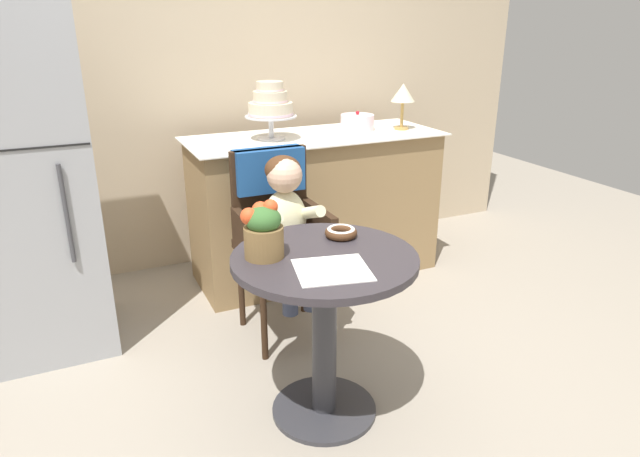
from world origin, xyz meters
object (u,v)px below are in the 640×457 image
object	(u,v)px
donut_front	(341,232)
round_layer_cake	(357,122)
flower_vase	(263,230)
cafe_table	(324,305)
refrigerator	(20,182)
table_lamp	(403,95)
wicker_chair	(276,213)
tiered_cake_stand	(270,105)
seated_child	(287,215)

from	to	relation	value
donut_front	round_layer_cake	distance (m)	1.41
donut_front	flower_vase	size ratio (longest dim) A/B	0.61
cafe_table	refrigerator	bearing A→B (deg)	133.67
cafe_table	refrigerator	xyz separation A→B (m)	(-1.05, 1.10, 0.34)
table_lamp	wicker_chair	bearing A→B (deg)	-154.73
cafe_table	tiered_cake_stand	size ratio (longest dim) A/B	2.18
table_lamp	refrigerator	size ratio (longest dim) A/B	0.17
flower_vase	cafe_table	bearing A→B (deg)	-21.55
seated_child	wicker_chair	bearing A→B (deg)	90.00
wicker_chair	round_layer_cake	bearing A→B (deg)	42.36
round_layer_cake	tiered_cake_stand	bearing A→B (deg)	-175.94
refrigerator	tiered_cake_stand	bearing A→B (deg)	8.62
refrigerator	seated_child	bearing A→B (deg)	-23.75
seated_child	donut_front	world-z (taller)	seated_child
donut_front	flower_vase	distance (m)	0.37
table_lamp	refrigerator	bearing A→B (deg)	-176.12
seated_child	table_lamp	size ratio (longest dim) A/B	2.55
wicker_chair	refrigerator	distance (m)	1.21
wicker_chair	round_layer_cake	size ratio (longest dim) A/B	4.54
wicker_chair	table_lamp	distance (m)	1.25
flower_vase	refrigerator	world-z (taller)	refrigerator
wicker_chair	donut_front	size ratio (longest dim) A/B	7.11
cafe_table	flower_vase	bearing A→B (deg)	158.45
seated_child	flower_vase	world-z (taller)	seated_child
refrigerator	round_layer_cake	bearing A→B (deg)	7.22
tiered_cake_stand	round_layer_cake	world-z (taller)	tiered_cake_stand
donut_front	table_lamp	bearing A→B (deg)	48.23
seated_child	table_lamp	xyz separation A→B (m)	(1.04, 0.65, 0.44)
cafe_table	flower_vase	distance (m)	0.39
donut_front	round_layer_cake	xyz separation A→B (m)	(0.72, 1.20, 0.21)
refrigerator	flower_vase	bearing A→B (deg)	-50.54
cafe_table	wicker_chair	xyz separation A→B (m)	(0.09, 0.76, 0.13)
wicker_chair	seated_child	distance (m)	0.16
cafe_table	seated_child	world-z (taller)	seated_child
tiered_cake_stand	wicker_chair	bearing A→B (deg)	-108.64
donut_front	refrigerator	size ratio (longest dim) A/B	0.08
round_layer_cake	cafe_table	bearing A→B (deg)	-122.64
cafe_table	donut_front	bearing A→B (deg)	45.38
seated_child	donut_front	distance (m)	0.46
cafe_table	seated_child	bearing A→B (deg)	81.85
seated_child	flower_vase	distance (m)	0.62
wicker_chair	seated_child	world-z (taller)	seated_child
donut_front	tiered_cake_stand	xyz separation A→B (m)	(0.13, 1.16, 0.36)
donut_front	tiered_cake_stand	size ratio (longest dim) A/B	0.41
seated_child	round_layer_cake	world-z (taller)	round_layer_cake
wicker_chair	refrigerator	bearing A→B (deg)	168.37
flower_vase	tiered_cake_stand	xyz separation A→B (m)	(0.48, 1.22, 0.27)
flower_vase	refrigerator	size ratio (longest dim) A/B	0.13
donut_front	table_lamp	world-z (taller)	table_lamp
donut_front	refrigerator	world-z (taller)	refrigerator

